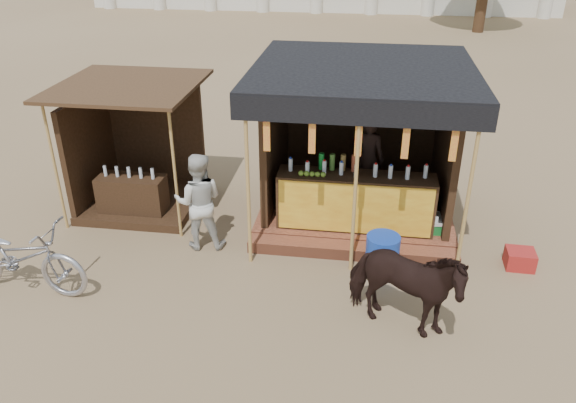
{
  "coord_description": "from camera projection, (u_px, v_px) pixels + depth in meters",
  "views": [
    {
      "loc": [
        1.07,
        -5.85,
        5.0
      ],
      "look_at": [
        0.0,
        1.6,
        1.1
      ],
      "focal_mm": 35.0,
      "sensor_mm": 36.0,
      "label": 1
    }
  ],
  "objects": [
    {
      "name": "blue_barrel",
      "position": [
        382.0,
        255.0,
        8.58
      ],
      "size": [
        0.59,
        0.59,
        0.65
      ],
      "primitive_type": "cylinder",
      "rotation": [
        0.0,
        0.0,
        0.16
      ],
      "color": "#173DAC",
      "rests_on": "ground"
    },
    {
      "name": "secondary_stall",
      "position": [
        132.0,
        162.0,
        10.44
      ],
      "size": [
        2.4,
        2.4,
        2.38
      ],
      "color": "#382114",
      "rests_on": "ground"
    },
    {
      "name": "main_stall",
      "position": [
        358.0,
        164.0,
        9.93
      ],
      "size": [
        3.6,
        3.61,
        2.78
      ],
      "color": "brown",
      "rests_on": "ground"
    },
    {
      "name": "cow",
      "position": [
        403.0,
        287.0,
        7.25
      ],
      "size": [
        1.77,
        1.25,
        1.36
      ],
      "primitive_type": "imported",
      "rotation": [
        0.0,
        0.0,
        1.22
      ],
      "color": "black",
      "rests_on": "ground"
    },
    {
      "name": "red_crate",
      "position": [
        520.0,
        259.0,
        8.81
      ],
      "size": [
        0.44,
        0.39,
        0.29
      ],
      "primitive_type": "cube",
      "rotation": [
        0.0,
        0.0,
        -0.03
      ],
      "color": "maroon",
      "rests_on": "ground"
    },
    {
      "name": "ground",
      "position": [
        271.0,
        327.0,
        7.58
      ],
      "size": [
        120.0,
        120.0,
        0.0
      ],
      "primitive_type": "plane",
      "color": "#846B4C",
      "rests_on": "ground"
    },
    {
      "name": "cooler",
      "position": [
        425.0,
        229.0,
        9.48
      ],
      "size": [
        0.68,
        0.5,
        0.46
      ],
      "color": "#1B792F",
      "rests_on": "ground"
    },
    {
      "name": "bystander",
      "position": [
        199.0,
        202.0,
        9.07
      ],
      "size": [
        0.89,
        0.74,
        1.65
      ],
      "primitive_type": "imported",
      "rotation": [
        0.0,
        0.0,
        3.3
      ],
      "color": "beige",
      "rests_on": "ground"
    },
    {
      "name": "motorbike",
      "position": [
        19.0,
        257.0,
        8.11
      ],
      "size": [
        2.19,
        0.94,
        1.12
      ],
      "primitive_type": "imported",
      "rotation": [
        0.0,
        0.0,
        1.48
      ],
      "color": "#A1A1A9",
      "rests_on": "ground"
    }
  ]
}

